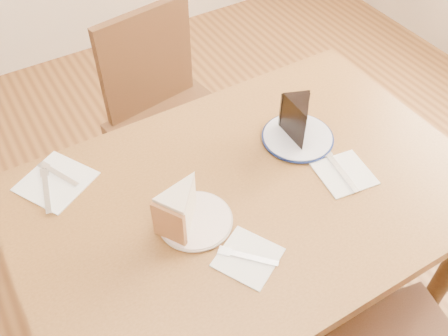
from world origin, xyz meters
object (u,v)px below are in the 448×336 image
chair_far (173,121)px  chocolate_cake (299,123)px  carrot_cake (183,206)px  plate_cream (195,221)px  table (248,214)px  plate_navy (298,137)px

chair_far → chocolate_cake: chair_far is taller
carrot_cake → chair_far: bearing=126.2°
chair_far → plate_cream: chair_far is taller
plate_cream → chocolate_cake: (0.39, 0.11, 0.06)m
carrot_cake → table: bearing=60.1°
plate_cream → chocolate_cake: chocolate_cake is taller
table → plate_navy: size_ratio=6.10×
plate_cream → table: bearing=5.6°
table → chocolate_cake: bearing=22.4°
chair_far → plate_navy: (0.16, -0.52, 0.26)m
plate_navy → carrot_cake: bearing=-167.0°
chair_far → plate_navy: size_ratio=4.53×
plate_navy → chocolate_cake: 0.06m
plate_cream → plate_navy: bearing=15.5°
table → chocolate_cake: chocolate_cake is taller
table → plate_navy: (0.22, 0.09, 0.10)m
plate_cream → chocolate_cake: 0.41m
table → plate_navy: plate_navy is taller
carrot_cake → chocolate_cake: 0.42m
chair_far → table: bearing=74.8°
table → plate_cream: 0.20m
plate_navy → chair_far: bearing=107.0°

